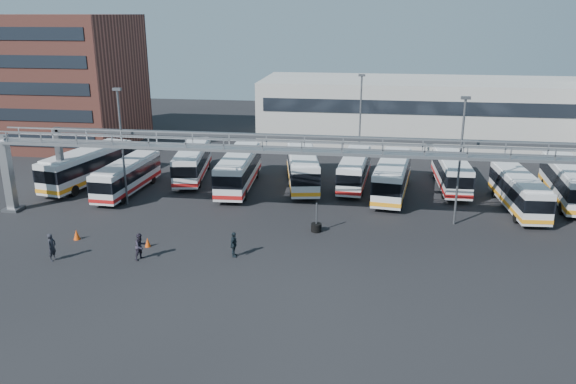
# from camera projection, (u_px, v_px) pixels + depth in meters

# --- Properties ---
(ground) EXTENTS (140.00, 140.00, 0.00)m
(ground) POSITION_uv_depth(u_px,v_px,m) (294.00, 250.00, 40.03)
(ground) COLOR black
(ground) RESTS_ON ground
(gantry) EXTENTS (51.40, 5.15, 7.10)m
(gantry) POSITION_uv_depth(u_px,v_px,m) (304.00, 156.00, 43.89)
(gantry) COLOR gray
(gantry) RESTS_ON ground
(apartment_building) EXTENTS (18.00, 15.00, 16.00)m
(apartment_building) POSITION_uv_depth(u_px,v_px,m) (58.00, 81.00, 70.51)
(apartment_building) COLOR brown
(apartment_building) RESTS_ON ground
(warehouse) EXTENTS (42.00, 14.00, 8.00)m
(warehouse) POSITION_uv_depth(u_px,v_px,m) (424.00, 111.00, 72.99)
(warehouse) COLOR #9E9E99
(warehouse) RESTS_ON ground
(light_pole_left) EXTENTS (0.70, 0.35, 10.21)m
(light_pole_left) POSITION_uv_depth(u_px,v_px,m) (122.00, 141.00, 48.01)
(light_pole_left) COLOR #4C4F54
(light_pole_left) RESTS_ON ground
(light_pole_mid) EXTENTS (0.70, 0.35, 10.21)m
(light_pole_mid) POSITION_uv_depth(u_px,v_px,m) (460.00, 155.00, 43.24)
(light_pole_mid) COLOR #4C4F54
(light_pole_mid) RESTS_ON ground
(light_pole_back) EXTENTS (0.70, 0.35, 10.21)m
(light_pole_back) POSITION_uv_depth(u_px,v_px,m) (360.00, 118.00, 58.48)
(light_pole_back) COLOR #4C4F54
(light_pole_back) RESTS_ON ground
(bus_0) EXTENTS (4.76, 11.79, 3.49)m
(bus_0) POSITION_uv_depth(u_px,v_px,m) (87.00, 165.00, 54.92)
(bus_0) COLOR silver
(bus_0) RESTS_ON ground
(bus_1) EXTENTS (2.82, 10.17, 3.06)m
(bus_1) POSITION_uv_depth(u_px,v_px,m) (127.00, 175.00, 52.33)
(bus_1) COLOR silver
(bus_1) RESTS_ON ground
(bus_2) EXTENTS (4.09, 10.97, 3.25)m
(bus_2) POSITION_uv_depth(u_px,v_px,m) (193.00, 161.00, 57.00)
(bus_2) COLOR silver
(bus_2) RESTS_ON ground
(bus_3) EXTENTS (3.14, 11.51, 3.46)m
(bus_3) POSITION_uv_depth(u_px,v_px,m) (239.00, 169.00, 53.65)
(bus_3) COLOR silver
(bus_3) RESTS_ON ground
(bus_4) EXTENTS (4.57, 11.58, 3.43)m
(bus_4) POSITION_uv_depth(u_px,v_px,m) (302.00, 167.00, 54.49)
(bus_4) COLOR silver
(bus_4) RESTS_ON ground
(bus_5) EXTENTS (3.10, 10.22, 3.06)m
(bus_5) POSITION_uv_depth(u_px,v_px,m) (354.00, 169.00, 54.48)
(bus_5) COLOR silver
(bus_5) RESTS_ON ground
(bus_6) EXTENTS (4.01, 11.46, 3.41)m
(bus_6) POSITION_uv_depth(u_px,v_px,m) (392.00, 175.00, 51.63)
(bus_6) COLOR silver
(bus_6) RESTS_ON ground
(bus_7) EXTENTS (2.64, 10.53, 3.18)m
(bus_7) POSITION_uv_depth(u_px,v_px,m) (451.00, 170.00, 53.76)
(bus_7) COLOR silver
(bus_7) RESTS_ON ground
(bus_8) EXTENTS (3.00, 10.39, 3.12)m
(bus_8) POSITION_uv_depth(u_px,v_px,m) (519.00, 191.00, 47.74)
(bus_8) COLOR silver
(bus_8) RESTS_ON ground
(bus_9) EXTENTS (3.42, 11.45, 3.43)m
(bus_9) POSITION_uv_depth(u_px,v_px,m) (568.00, 181.00, 49.75)
(bus_9) COLOR silver
(bus_9) RESTS_ON ground
(pedestrian_a) EXTENTS (0.54, 0.75, 1.92)m
(pedestrian_a) POSITION_uv_depth(u_px,v_px,m) (52.00, 247.00, 38.14)
(pedestrian_a) COLOR black
(pedestrian_a) RESTS_ON ground
(pedestrian_b) EXTENTS (1.06, 1.14, 1.88)m
(pedestrian_b) POSITION_uv_depth(u_px,v_px,m) (140.00, 246.00, 38.31)
(pedestrian_b) COLOR #282331
(pedestrian_b) RESTS_ON ground
(pedestrian_d) EXTENTS (0.56, 1.10, 1.80)m
(pedestrian_d) POSITION_uv_depth(u_px,v_px,m) (234.00, 245.00, 38.72)
(pedestrian_d) COLOR #18232B
(pedestrian_d) RESTS_ON ground
(cone_left) EXTENTS (0.55, 0.55, 0.77)m
(cone_left) POSITION_uv_depth(u_px,v_px,m) (77.00, 235.00, 41.83)
(cone_left) COLOR #D6450B
(cone_left) RESTS_ON ground
(cone_right) EXTENTS (0.54, 0.54, 0.67)m
(cone_right) POSITION_uv_depth(u_px,v_px,m) (148.00, 242.00, 40.55)
(cone_right) COLOR #D6450B
(cone_right) RESTS_ON ground
(tire_stack) EXTENTS (0.82, 0.82, 2.34)m
(tire_stack) POSITION_uv_depth(u_px,v_px,m) (316.00, 227.00, 43.35)
(tire_stack) COLOR black
(tire_stack) RESTS_ON ground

